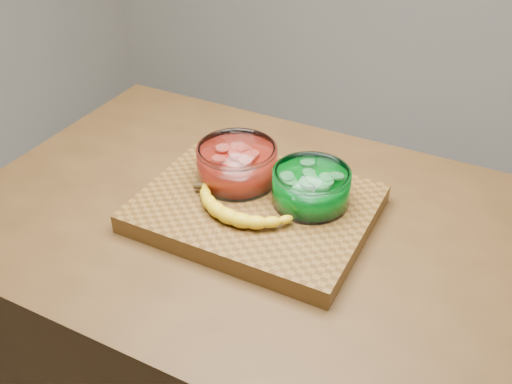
% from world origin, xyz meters
% --- Properties ---
extents(counter, '(1.20, 0.80, 0.90)m').
position_xyz_m(counter, '(0.00, 0.00, 0.45)').
color(counter, '#4E3217').
rests_on(counter, ground).
extents(cutting_board, '(0.45, 0.35, 0.04)m').
position_xyz_m(cutting_board, '(0.00, 0.00, 0.92)').
color(cutting_board, brown).
rests_on(cutting_board, counter).
extents(bowl_red, '(0.17, 0.17, 0.08)m').
position_xyz_m(bowl_red, '(-0.07, 0.05, 0.98)').
color(bowl_red, white).
rests_on(bowl_red, cutting_board).
extents(bowl_green, '(0.15, 0.15, 0.07)m').
position_xyz_m(bowl_green, '(0.10, 0.04, 0.97)').
color(bowl_green, white).
rests_on(bowl_green, cutting_board).
extents(banana, '(0.24, 0.12, 0.03)m').
position_xyz_m(banana, '(-0.01, -0.06, 0.96)').
color(banana, gold).
rests_on(banana, cutting_board).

